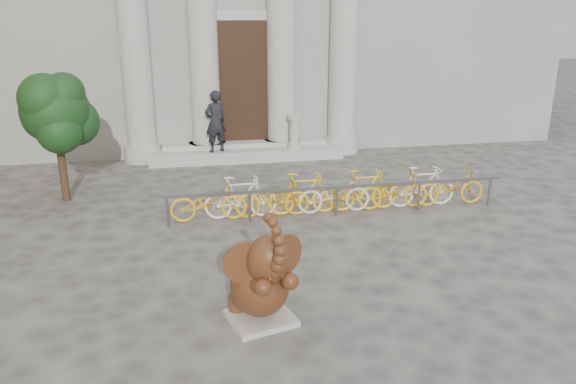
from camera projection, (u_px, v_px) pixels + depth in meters
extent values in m
plane|color=#474442|center=(315.00, 307.00, 9.02)|extent=(80.00, 80.00, 0.00)
cube|color=black|center=(243.00, 84.00, 17.55)|extent=(2.40, 0.16, 4.00)
cylinder|color=#A8A59E|center=(133.00, 28.00, 16.35)|extent=(0.90, 0.90, 8.00)
cylinder|color=#A8A59E|center=(202.00, 27.00, 16.70)|extent=(0.90, 0.90, 8.00)
cylinder|color=#A8A59E|center=(281.00, 27.00, 17.12)|extent=(0.90, 0.90, 8.00)
cylinder|color=#A8A59E|center=(344.00, 27.00, 17.47)|extent=(0.90, 0.90, 8.00)
cube|color=#A8A59E|center=(247.00, 153.00, 17.74)|extent=(6.00, 1.20, 0.36)
cube|color=#A8A59E|center=(261.00, 318.00, 8.61)|extent=(1.13, 1.07, 0.09)
ellipsoid|color=black|center=(255.00, 293.00, 8.68)|extent=(0.96, 0.93, 0.60)
ellipsoid|color=black|center=(260.00, 283.00, 8.44)|extent=(1.17, 1.33, 0.98)
cylinder|color=black|center=(237.00, 302.00, 8.73)|extent=(0.35, 0.35, 0.24)
cylinder|color=black|center=(267.00, 295.00, 8.94)|extent=(0.35, 0.35, 0.24)
cylinder|color=black|center=(257.00, 285.00, 7.97)|extent=(0.37, 0.60, 0.37)
cylinder|color=black|center=(283.00, 279.00, 8.14)|extent=(0.37, 0.60, 0.37)
ellipsoid|color=black|center=(269.00, 260.00, 7.98)|extent=(0.78, 0.75, 0.75)
cylinder|color=black|center=(245.00, 263.00, 7.96)|extent=(0.64, 0.08, 0.64)
cylinder|color=black|center=(285.00, 255.00, 8.22)|extent=(0.56, 0.39, 0.64)
cone|color=beige|center=(267.00, 276.00, 7.82)|extent=(0.17, 0.22, 0.10)
cone|color=beige|center=(281.00, 273.00, 7.92)|extent=(0.07, 0.22, 0.10)
cube|color=slate|center=(337.00, 187.00, 12.73)|extent=(8.00, 0.06, 0.06)
cylinder|color=slate|center=(168.00, 212.00, 12.17)|extent=(0.06, 0.06, 0.70)
cylinder|color=slate|center=(250.00, 207.00, 12.49)|extent=(0.06, 0.06, 0.70)
cylinder|color=slate|center=(337.00, 201.00, 12.84)|extent=(0.06, 0.06, 0.70)
cylinder|color=slate|center=(419.00, 196.00, 13.19)|extent=(0.06, 0.06, 0.70)
cylinder|color=slate|center=(489.00, 192.00, 13.51)|extent=(0.06, 0.06, 0.70)
imported|color=yellow|center=(208.00, 199.00, 12.52)|extent=(1.70, 0.50, 1.00)
imported|color=white|center=(241.00, 197.00, 12.64)|extent=(1.66, 0.47, 1.00)
imported|color=yellow|center=(272.00, 196.00, 12.77)|extent=(1.70, 0.50, 1.00)
imported|color=yellow|center=(304.00, 194.00, 12.90)|extent=(1.66, 0.47, 1.00)
imported|color=white|center=(334.00, 192.00, 13.03)|extent=(1.70, 0.50, 1.00)
imported|color=yellow|center=(364.00, 190.00, 13.15)|extent=(1.66, 0.47, 1.00)
imported|color=yellow|center=(393.00, 188.00, 13.28)|extent=(1.70, 0.50, 1.00)
imported|color=white|center=(422.00, 187.00, 13.41)|extent=(1.66, 0.47, 1.00)
imported|color=yellow|center=(450.00, 185.00, 13.54)|extent=(1.70, 0.50, 1.00)
cylinder|color=#332114|center=(62.00, 163.00, 13.67)|extent=(0.19, 0.19, 1.93)
sphere|color=black|center=(55.00, 111.00, 13.27)|extent=(1.60, 1.60, 1.60)
sphere|color=black|center=(75.00, 122.00, 13.64)|extent=(1.18, 1.18, 1.18)
sphere|color=black|center=(45.00, 118.00, 13.53)|extent=(1.07, 1.07, 1.07)
sphere|color=black|center=(60.00, 131.00, 13.12)|extent=(1.07, 1.07, 1.07)
sphere|color=black|center=(44.00, 99.00, 12.94)|extent=(1.18, 1.18, 1.18)
sphere|color=black|center=(64.00, 93.00, 13.08)|extent=(0.96, 0.96, 0.96)
imported|color=black|center=(215.00, 121.00, 16.92)|extent=(0.80, 0.67, 1.87)
cylinder|color=#A8A59E|center=(294.00, 146.00, 17.64)|extent=(0.42, 0.42, 0.13)
cylinder|color=#A8A59E|center=(294.00, 133.00, 17.51)|extent=(0.30, 0.30, 0.96)
cylinder|color=#A8A59E|center=(294.00, 117.00, 17.35)|extent=(0.42, 0.42, 0.11)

